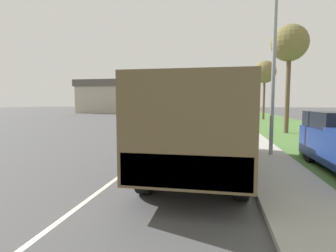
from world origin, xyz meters
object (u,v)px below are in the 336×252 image
object	(u,v)px
car_third_ahead	(189,111)
car_farthest_ahead	(215,108)
car_second_ahead	(178,116)
car_fourth_ahead	(195,109)
military_truck	(200,119)
car_nearest_ahead	(163,121)
lamp_post	(270,26)

from	to	relation	value
car_third_ahead	car_farthest_ahead	bearing A→B (deg)	81.69
car_second_ahead	car_fourth_ahead	size ratio (longest dim) A/B	1.11
military_truck	car_nearest_ahead	xyz separation A→B (m)	(-3.75, 12.03, -0.89)
car_second_ahead	car_farthest_ahead	size ratio (longest dim) A/B	0.95
car_nearest_ahead	car_second_ahead	world-z (taller)	car_nearest_ahead
military_truck	car_farthest_ahead	world-z (taller)	military_truck
military_truck	lamp_post	distance (m)	4.67
car_third_ahead	military_truck	bearing A→B (deg)	-83.31
military_truck	lamp_post	xyz separation A→B (m)	(2.38, 2.23, 3.34)
car_farthest_ahead	lamp_post	world-z (taller)	lamp_post
car_fourth_ahead	lamp_post	xyz separation A→B (m)	(6.60, -44.44, 4.16)
car_farthest_ahead	car_fourth_ahead	bearing A→B (deg)	-105.70
car_third_ahead	car_farthest_ahead	xyz separation A→B (m)	(3.73, 25.49, -0.07)
car_third_ahead	car_second_ahead	bearing A→B (deg)	-89.12
military_truck	lamp_post	world-z (taller)	lamp_post
military_truck	car_nearest_ahead	distance (m)	12.63
car_third_ahead	lamp_post	bearing A→B (deg)	-78.78
car_third_ahead	car_fourth_ahead	xyz separation A→B (m)	(-0.13, 11.79, 0.03)
military_truck	car_fourth_ahead	bearing A→B (deg)	95.17
military_truck	car_fourth_ahead	size ratio (longest dim) A/B	1.84
car_nearest_ahead	car_farthest_ahead	world-z (taller)	car_nearest_ahead
car_second_ahead	car_fourth_ahead	xyz separation A→B (m)	(-0.35, 26.04, 0.09)
car_nearest_ahead	lamp_post	xyz separation A→B (m)	(6.13, -9.80, 4.23)
lamp_post	military_truck	bearing A→B (deg)	-136.84
military_truck	car_second_ahead	size ratio (longest dim) A/B	1.65
military_truck	car_second_ahead	bearing A→B (deg)	100.64
car_third_ahead	car_farthest_ahead	distance (m)	25.77
car_farthest_ahead	lamp_post	size ratio (longest dim) A/B	0.59
car_second_ahead	car_farthest_ahead	distance (m)	39.90
car_nearest_ahead	car_farthest_ahead	size ratio (longest dim) A/B	0.91
car_third_ahead	car_fourth_ahead	bearing A→B (deg)	90.61
car_second_ahead	car_farthest_ahead	bearing A→B (deg)	84.96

